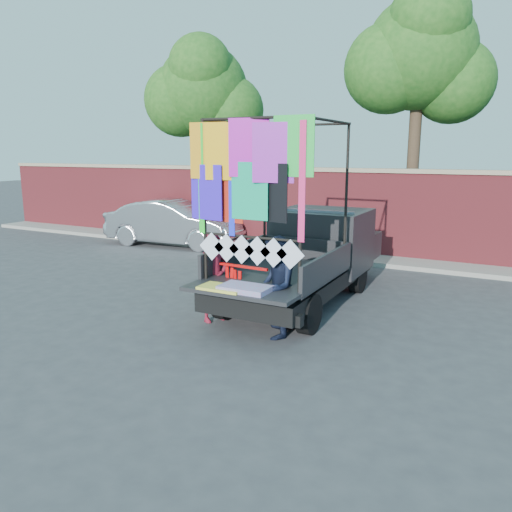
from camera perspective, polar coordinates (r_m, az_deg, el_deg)
The scene contains 10 objects.
ground at distance 9.02m, azimuth 0.13°, elevation -8.13°, with size 90.00×90.00×0.00m, color #38383A.
brick_wall at distance 15.14m, azimuth 12.58°, elevation 4.90°, with size 30.00×0.45×2.61m.
curb at distance 14.67m, azimuth 11.63°, elevation -0.28°, with size 30.00×1.20×0.12m, color gray.
tree_left at distance 18.89m, azimuth -6.15°, elevation 17.96°, with size 4.20×3.30×7.05m.
tree_mid at distance 16.11m, azimuth 18.20°, elevation 20.63°, with size 4.20×3.30×7.73m.
pickup_truck at distance 10.84m, azimuth 6.43°, elevation 0.25°, with size 2.29×5.75×3.62m.
sedan at distance 16.85m, azimuth -9.38°, elevation 3.75°, with size 1.60×4.58×1.51m, color silver.
woman at distance 9.16m, azimuth -4.78°, elevation -2.46°, with size 0.60×0.39×1.65m, color maroon.
man at distance 8.34m, azimuth 2.18°, elevation -3.58°, with size 0.84×0.65×1.73m, color black.
streamer_bundle at distance 8.75m, azimuth -2.12°, elevation -2.40°, with size 0.97×0.10×0.67m.
Camera 1 is at (3.94, -7.51, 3.08)m, focal length 35.00 mm.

